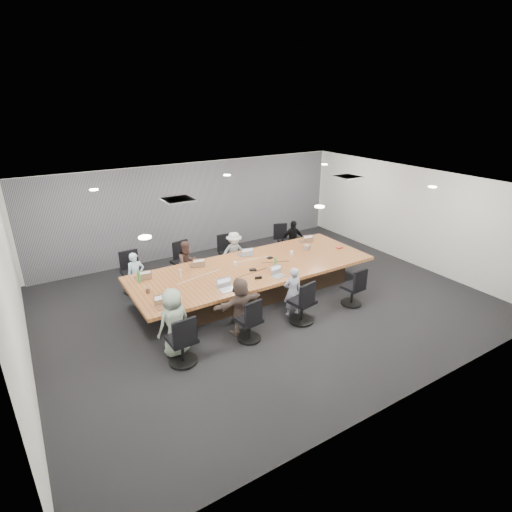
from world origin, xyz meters
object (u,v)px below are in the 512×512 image
chair_7 (353,290)px  bottle_green_right (275,263)px  chair_0 (133,276)px  person_0 (136,275)px  person_5 (240,306)px  laptop_0 (142,277)px  chair_5 (249,323)px  person_2 (234,253)px  laptop_3 (304,241)px  laptop_6 (279,276)px  chair_1 (183,265)px  mug_brown (148,291)px  person_6 (293,292)px  bottle_green_left (139,277)px  laptop_5 (228,290)px  chair_2 (228,256)px  laptop_4 (164,307)px  canvas_bag (307,247)px  person_1 (187,263)px  laptop_2 (244,254)px  chair_3 (286,243)px  person_4 (174,322)px  bottle_clear (180,273)px  chair_4 (182,343)px  stapler (258,278)px  laptop_1 (196,265)px  chair_6 (302,305)px  snack_packet (339,248)px  person_3 (293,240)px

chair_7 → bottle_green_right: size_ratio=3.25×
chair_0 → person_0: 0.38m
person_5 → laptop_0: bearing=-61.3°
chair_5 → laptop_0: bearing=111.4°
person_2 → laptop_0: bearing=-159.8°
laptop_3 → laptop_6: 2.55m
laptop_6 → person_0: bearing=133.4°
chair_1 → person_5: size_ratio=0.69×
mug_brown → chair_1: bearing=50.0°
person_6 → bottle_green_left: size_ratio=4.36×
person_2 → laptop_5: person_2 is taller
chair_2 → laptop_4: bearing=45.5°
bottle_green_right → canvas_bag: (1.42, 0.57, -0.05)m
person_1 → laptop_2: person_1 is taller
chair_3 → person_0: size_ratio=0.67×
bottle_green_left → person_4: bearing=-87.8°
chair_1 → laptop_5: (0.05, -2.50, 0.32)m
person_1 → bottle_green_left: 1.67m
person_6 → mug_brown: size_ratio=11.17×
laptop_0 → person_5: person_5 is taller
chair_0 → chair_2: 2.71m
person_2 → bottle_clear: person_2 is taller
chair_1 → chair_3: 3.37m
laptop_2 → person_5: bearing=66.9°
chair_2 → laptop_0: chair_2 is taller
chair_4 → person_1: (1.38, 3.05, 0.18)m
laptop_3 → bottle_green_left: size_ratio=1.14×
person_0 → canvas_bag: 4.51m
laptop_4 → person_6: person_6 is taller
chair_7 → laptop_2: size_ratio=2.36×
bottle_green_right → mug_brown: (-3.07, 0.29, -0.06)m
person_5 → bottle_green_right: person_5 is taller
chair_3 → person_6: bearing=74.4°
laptop_6 → laptop_0: bearing=141.3°
bottle_green_right → bottle_clear: size_ratio=1.17×
stapler → person_1: bearing=133.0°
stapler → person_5: bearing=-122.8°
chair_7 → laptop_1: 3.84m
chair_0 → person_5: person_5 is taller
person_4 → chair_2: bearing=-146.6°
chair_6 → person_0: person_0 is taller
chair_7 → laptop_6: laptop_6 is taller
chair_3 → laptop_1: 3.51m
bottle_clear → canvas_bag: bearing=-1.4°
chair_1 → laptop_4: size_ratio=2.98×
chair_7 → chair_5: bearing=175.8°
bottle_green_left → bottle_green_right: size_ratio=1.15×
canvas_bag → snack_packet: (0.81, -0.40, -0.05)m
chair_7 → person_2: (-1.51, 3.05, 0.22)m
person_3 → laptop_5: size_ratio=3.51×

